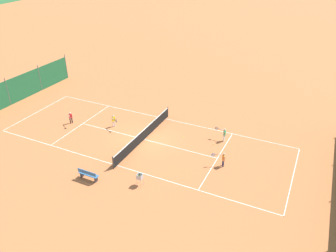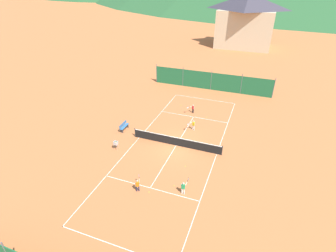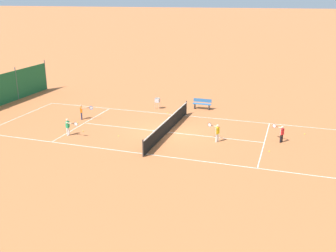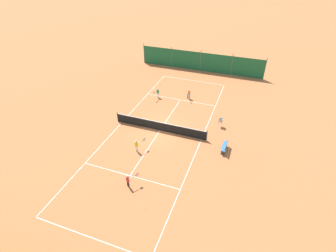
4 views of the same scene
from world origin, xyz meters
name	(u,v)px [view 2 (image 2 of 4)]	position (x,y,z in m)	size (l,w,h in m)	color
ground_plane	(176,145)	(0.00, 0.00, 0.00)	(600.00, 600.00, 0.00)	#BC6638
court_line_markings	(176,145)	(0.00, 0.00, 0.00)	(8.25, 23.85, 0.01)	white
tennis_net	(176,141)	(0.00, 0.00, 0.50)	(9.18, 0.08, 1.06)	#2D2D2D
windscreen_fence_far	(211,81)	(0.00, 15.50, 1.31)	(17.28, 0.08, 2.90)	#1E6038
player_far_baseline	(193,125)	(0.74, 3.49, 0.68)	(0.72, 0.87, 1.15)	white
player_near_baseline	(184,187)	(2.67, -6.03, 0.68)	(0.40, 0.97, 1.16)	white
player_far_service	(193,108)	(-0.42, 7.35, 0.65)	(0.77, 0.77, 1.10)	black
player_near_service	(138,184)	(-0.79, -7.01, 0.66)	(0.46, 0.98, 1.13)	#23284C
tennis_ball_near_corner	(174,186)	(1.70, -5.52, 0.03)	(0.07, 0.07, 0.07)	#CCE033
tennis_ball_by_net_right	(185,166)	(1.83, -2.83, 0.03)	(0.07, 0.07, 0.07)	#CCE033
tennis_ball_far_corner	(149,192)	(0.10, -6.90, 0.03)	(0.07, 0.07, 0.07)	#CCE033
tennis_ball_mid_court	(207,117)	(1.50, 6.82, 0.03)	(0.07, 0.07, 0.07)	#CCE033
tennis_ball_service_box	(181,105)	(-2.42, 8.82, 0.03)	(0.07, 0.07, 0.07)	#CCE033
tennis_ball_by_net_left	(131,144)	(-4.28, -1.42, 0.03)	(0.07, 0.07, 0.07)	#CCE033
ball_hopper	(116,143)	(-5.30, -2.65, 0.66)	(0.36, 0.36, 0.89)	#B7B7BC
courtside_bench	(124,126)	(-6.34, 0.84, 0.45)	(0.36, 1.50, 0.84)	#336699
alpine_chalet	(246,20)	(1.23, 44.01, 5.82)	(13.00, 10.00, 11.20)	#C6B28E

